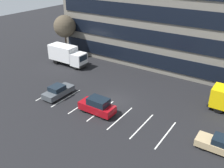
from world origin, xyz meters
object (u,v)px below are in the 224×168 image
(sedan_tan, at_px, (220,145))
(suv_maroon, at_px, (97,106))
(box_truck_white, at_px, (67,54))
(sedan_charcoal, at_px, (58,91))
(bare_tree, at_px, (65,26))

(sedan_tan, bearing_deg, suv_maroon, -175.52)
(box_truck_white, distance_m, sedan_tan, 28.43)
(box_truck_white, relative_size, suv_maroon, 1.61)
(suv_maroon, bearing_deg, sedan_tan, 4.48)
(sedan_tan, relative_size, sedan_charcoal, 0.97)
(box_truck_white, height_order, sedan_tan, box_truck_white)
(bare_tree, bearing_deg, sedan_tan, -21.35)
(suv_maroon, xyz_separation_m, sedan_charcoal, (-6.75, 0.38, -0.21))
(bare_tree, bearing_deg, sedan_charcoal, -51.07)
(suv_maroon, xyz_separation_m, bare_tree, (-16.95, 13.01, 4.52))
(box_truck_white, xyz_separation_m, sedan_tan, (27.12, -8.43, -1.12))
(sedan_charcoal, height_order, bare_tree, bare_tree)
(suv_maroon, distance_m, sedan_tan, 13.65)
(sedan_tan, xyz_separation_m, bare_tree, (-30.56, 11.94, 4.75))
(sedan_charcoal, bearing_deg, bare_tree, 128.93)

